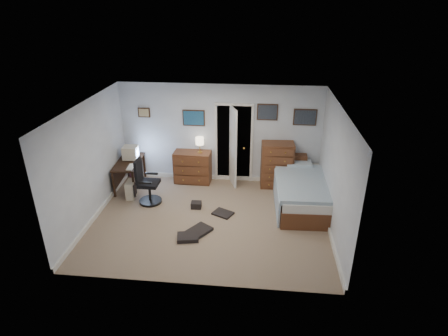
% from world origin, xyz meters
% --- Properties ---
extents(floor, '(5.00, 4.00, 0.02)m').
position_xyz_m(floor, '(0.00, 0.00, -0.01)').
color(floor, gray).
rests_on(floor, ground).
extents(computer_desk, '(0.63, 1.23, 0.69)m').
position_xyz_m(computer_desk, '(-2.28, 1.34, 0.53)').
color(computer_desk, black).
rests_on(computer_desk, floor).
extents(crt_monitor, '(0.38, 0.35, 0.33)m').
position_xyz_m(crt_monitor, '(-2.18, 1.49, 0.86)').
color(crt_monitor, beige).
rests_on(crt_monitor, computer_desk).
extents(keyboard, '(0.16, 0.38, 0.02)m').
position_xyz_m(keyboard, '(-2.02, 0.99, 0.70)').
color(keyboard, beige).
rests_on(keyboard, computer_desk).
extents(pc_tower, '(0.21, 0.40, 0.41)m').
position_xyz_m(pc_tower, '(-2.00, 0.79, 0.21)').
color(pc_tower, beige).
rests_on(pc_tower, floor).
extents(office_chair, '(0.53, 0.54, 1.07)m').
position_xyz_m(office_chair, '(-1.54, 0.60, 0.42)').
color(office_chair, black).
rests_on(office_chair, floor).
extents(media_stack, '(0.17, 0.17, 0.86)m').
position_xyz_m(media_stack, '(-2.32, 1.92, 0.43)').
color(media_stack, maroon).
rests_on(media_stack, floor).
extents(low_dresser, '(0.94, 0.49, 0.82)m').
position_xyz_m(low_dresser, '(-0.68, 1.77, 0.41)').
color(low_dresser, brown).
rests_on(low_dresser, floor).
extents(table_lamp, '(0.21, 0.21, 0.40)m').
position_xyz_m(table_lamp, '(-0.48, 1.77, 1.11)').
color(table_lamp, gold).
rests_on(table_lamp, low_dresser).
extents(doorway, '(0.96, 1.12, 2.05)m').
position_xyz_m(doorway, '(0.35, 2.27, 1.00)').
color(doorway, black).
rests_on(doorway, floor).
extents(tall_dresser, '(0.81, 0.50, 1.15)m').
position_xyz_m(tall_dresser, '(1.44, 1.75, 0.58)').
color(tall_dresser, brown).
rests_on(tall_dresser, floor).
extents(headboard_bookcase, '(0.92, 0.25, 0.82)m').
position_xyz_m(headboard_bookcase, '(1.72, 1.86, 0.44)').
color(headboard_bookcase, brown).
rests_on(headboard_bookcase, floor).
extents(bed, '(1.23, 2.21, 0.71)m').
position_xyz_m(bed, '(1.98, 0.86, 0.34)').
color(bed, brown).
rests_on(bed, floor).
extents(wall_posters, '(4.38, 0.04, 0.60)m').
position_xyz_m(wall_posters, '(0.57, 1.98, 1.75)').
color(wall_posters, '#331E11').
rests_on(wall_posters, floor).
extents(floor_clutter, '(1.08, 1.50, 0.15)m').
position_xyz_m(floor_clutter, '(-0.19, -0.27, 0.04)').
color(floor_clutter, black).
rests_on(floor_clutter, floor).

